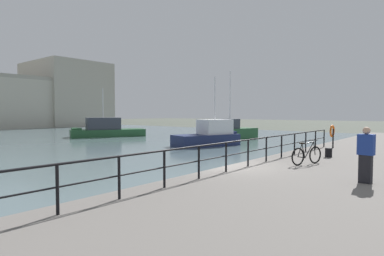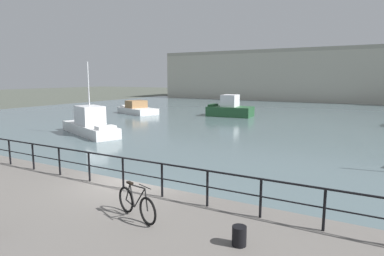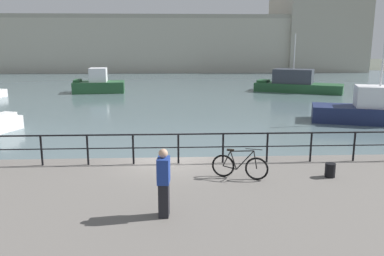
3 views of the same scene
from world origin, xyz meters
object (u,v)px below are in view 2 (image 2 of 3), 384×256
at_px(harbor_building, 377,74).
at_px(moored_red_daysailer, 230,109).
at_px(moored_white_yacht, 137,109).
at_px(parked_bicycle, 136,204).
at_px(mooring_bollard, 239,236).
at_px(moored_cabin_cruiser, 90,124).

distance_m(harbor_building, moored_red_daysailer, 38.84).
xyz_separation_m(moored_white_yacht, parked_bicycle, (21.44, -26.67, 0.69)).
distance_m(moored_white_yacht, mooring_bollard, 36.09).
bearing_deg(mooring_bollard, harbor_building, 88.12).
height_order(moored_white_yacht, moored_cabin_cruiser, moored_cabin_cruiser).
height_order(harbor_building, parked_bicycle, harbor_building).
distance_m(harbor_building, moored_white_yacht, 47.06).
height_order(moored_white_yacht, moored_red_daysailer, moored_red_daysailer).
xyz_separation_m(moored_white_yacht, moored_cabin_cruiser, (6.65, -14.26, 0.23)).
relative_size(moored_cabin_cruiser, mooring_bollard, 17.19).
height_order(harbor_building, moored_white_yacht, harbor_building).
bearing_deg(moored_red_daysailer, mooring_bollard, 108.06).
bearing_deg(moored_red_daysailer, moored_cabin_cruiser, 69.01).
relative_size(harbor_building, moored_red_daysailer, 12.95).
bearing_deg(moored_cabin_cruiser, mooring_bollard, -13.29).
bearing_deg(harbor_building, moored_white_yacht, -124.40).
bearing_deg(mooring_bollard, moored_cabin_cruiser, 144.87).
bearing_deg(harbor_building, moored_cabin_cruiser, -110.52).
bearing_deg(moored_white_yacht, moored_red_daysailer, -144.88).
xyz_separation_m(harbor_building, moored_cabin_cruiser, (-19.80, -52.89, -4.51)).
relative_size(moored_white_yacht, parked_bicycle, 3.75).
height_order(moored_white_yacht, parked_bicycle, parked_bicycle).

